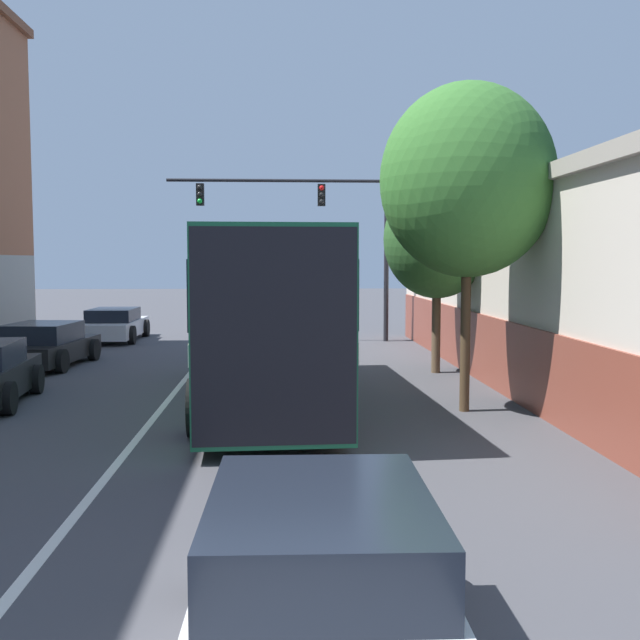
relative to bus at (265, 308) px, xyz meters
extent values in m
cube|color=silver|center=(-2.11, 0.38, -2.00)|extent=(0.14, 42.86, 0.01)
cube|color=brown|center=(5.44, 2.24, -1.16)|extent=(0.24, 22.77, 1.68)
cube|color=#145133|center=(0.00, 0.02, -0.10)|extent=(2.96, 10.37, 3.35)
cube|color=black|center=(0.00, 0.02, 0.50)|extent=(3.00, 10.16, 1.07)
cube|color=beige|center=(0.00, 0.02, -0.37)|extent=(2.99, 10.27, 0.34)
cube|color=black|center=(0.24, -5.09, -0.10)|extent=(2.43, 0.17, 3.22)
cylinder|color=black|center=(-1.42, 3.14, -1.50)|extent=(0.35, 1.01, 1.00)
cylinder|color=black|center=(1.12, 3.26, -1.50)|extent=(0.35, 1.01, 1.00)
cylinder|color=black|center=(-1.12, -3.22, -1.50)|extent=(0.35, 1.01, 1.00)
cylinder|color=black|center=(1.42, -3.10, -1.50)|extent=(0.35, 1.01, 1.00)
cube|color=silver|center=(0.62, -10.78, -1.55)|extent=(1.88, 4.43, 0.55)
cube|color=black|center=(0.63, -10.52, -1.00)|extent=(1.70, 2.32, 0.54)
cylinder|color=black|center=(-0.29, -9.40, -1.67)|extent=(0.23, 0.66, 0.65)
cylinder|color=black|center=(1.58, -9.43, -1.67)|extent=(0.23, 0.66, 0.65)
cube|color=black|center=(-6.38, 5.64, -1.55)|extent=(2.16, 4.32, 0.55)
cube|color=black|center=(-6.40, 5.43, -1.01)|extent=(1.84, 2.31, 0.53)
cylinder|color=black|center=(-7.20, 7.01, -1.67)|extent=(0.28, 0.67, 0.65)
cylinder|color=black|center=(-5.33, 6.85, -1.67)|extent=(0.28, 0.67, 0.65)
cylinder|color=black|center=(-5.56, 4.27, -1.67)|extent=(0.28, 0.67, 0.65)
cube|color=silver|center=(-5.95, 12.61, -1.53)|extent=(1.74, 4.54, 0.57)
cube|color=black|center=(-5.95, 12.39, -1.01)|extent=(1.60, 2.36, 0.47)
cylinder|color=black|center=(-6.85, 14.02, -1.66)|extent=(0.22, 0.68, 0.68)
cylinder|color=black|center=(-5.04, 14.02, -1.66)|extent=(0.22, 0.68, 0.68)
cylinder|color=black|center=(-6.85, 11.21, -1.66)|extent=(0.22, 0.68, 0.68)
cylinder|color=black|center=(-5.05, 11.21, -1.66)|extent=(0.22, 0.68, 0.68)
cylinder|color=black|center=(-5.22, 1.15, -1.67)|extent=(0.28, 0.68, 0.67)
cylinder|color=black|center=(-4.99, -1.24, -1.67)|extent=(0.28, 0.68, 0.67)
cylinder|color=black|center=(4.28, 11.81, 1.12)|extent=(0.18, 0.18, 6.25)
cylinder|color=black|center=(0.24, 11.81, 3.95)|extent=(8.08, 0.12, 0.12)
cube|color=black|center=(1.85, 11.81, 3.43)|extent=(0.28, 0.24, 0.80)
sphere|color=red|center=(1.85, 11.66, 3.67)|extent=(0.18, 0.18, 0.18)
sphere|color=black|center=(1.85, 11.66, 3.43)|extent=(0.18, 0.18, 0.18)
sphere|color=black|center=(1.85, 11.66, 3.18)|extent=(0.18, 0.18, 0.18)
cube|color=black|center=(-2.59, 11.81, 3.43)|extent=(0.28, 0.24, 0.80)
sphere|color=black|center=(-2.59, 11.66, 3.67)|extent=(0.18, 0.18, 0.18)
sphere|color=black|center=(-2.59, 11.66, 3.43)|extent=(0.18, 0.18, 0.18)
sphere|color=green|center=(-2.59, 11.66, 3.18)|extent=(0.18, 0.18, 0.18)
cylinder|color=#4C3823|center=(4.01, -1.31, -0.44)|extent=(0.20, 0.20, 3.12)
ellipsoid|color=#38702D|center=(4.01, -1.31, 2.59)|extent=(3.46, 3.11, 3.80)
cylinder|color=brown|center=(4.51, 3.85, -0.82)|extent=(0.24, 0.24, 2.37)
ellipsoid|color=#2D5B28|center=(4.51, 3.85, 1.58)|extent=(2.86, 2.58, 3.15)
camera|label=1|loc=(0.34, -15.98, 1.01)|focal=42.00mm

